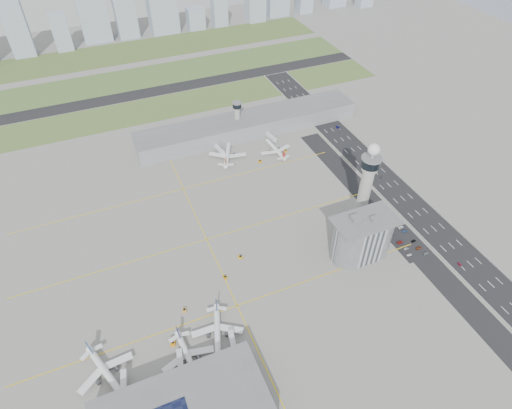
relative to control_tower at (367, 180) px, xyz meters
name	(u,v)px	position (x,y,z in m)	size (l,w,h in m)	color
ground	(276,252)	(-72.00, -8.00, -35.04)	(1000.00, 1000.00, 0.00)	gray
grass_strip_0	(166,106)	(-92.00, 217.00, -35.00)	(480.00, 50.00, 0.08)	#4F6831
grass_strip_1	(150,76)	(-92.00, 292.00, -35.00)	(480.00, 60.00, 0.08)	#4A6630
grass_strip_2	(137,51)	(-92.00, 372.00, -35.00)	(480.00, 70.00, 0.08)	#586E34
runway	(158,91)	(-92.00, 254.00, -34.98)	(480.00, 22.00, 0.10)	black
highway	(413,208)	(43.00, -8.00, -34.99)	(28.00, 500.00, 0.10)	black
barrier_left	(398,212)	(29.00, -8.00, -34.44)	(0.60, 500.00, 1.20)	#9E9E99
barrier_right	(428,203)	(57.00, -8.00, -34.44)	(0.60, 500.00, 1.20)	#9E9E99
landside_road	(394,226)	(18.00, -18.00, -35.00)	(18.00, 260.00, 0.08)	black
parking_lot	(401,237)	(16.00, -30.00, -34.99)	(20.00, 44.00, 0.10)	black
taxiway_line_h_0	(237,306)	(-112.00, -38.00, -35.04)	(260.00, 0.60, 0.01)	yellow
taxiway_line_h_1	(207,239)	(-112.00, 22.00, -35.04)	(260.00, 0.60, 0.01)	yellow
taxiway_line_h_2	(183,189)	(-112.00, 82.00, -35.04)	(260.00, 0.60, 0.01)	yellow
taxiway_line_v	(207,239)	(-112.00, 22.00, -35.04)	(0.60, 260.00, 0.01)	yellow
control_tower	(367,180)	(0.00, 0.00, 0.00)	(14.00, 14.00, 64.50)	#ADAAA5
secondary_tower	(237,115)	(-42.00, 142.00, -16.24)	(8.60, 8.60, 31.90)	#ADAAA5
admin_building	(362,237)	(-20.01, -30.00, -19.74)	(42.00, 24.00, 33.50)	#B2B2B7
terminal_pier	(248,124)	(-32.00, 140.00, -27.14)	(210.00, 32.00, 15.80)	gray
airplane_near_a	(105,370)	(-191.65, -51.81, -29.77)	(37.61, 31.97, 10.53)	white
airplane_near_b	(188,357)	(-149.11, -61.30, -30.10)	(35.29, 29.99, 9.88)	white
airplane_near_c	(217,330)	(-129.30, -51.82, -30.06)	(35.60, 30.26, 9.97)	white
airplane_far_a	(227,151)	(-63.98, 110.04, -29.56)	(39.12, 33.26, 10.95)	white
airplane_far_b	(276,147)	(-22.24, 100.18, -30.28)	(34.04, 28.93, 9.53)	white
jet_bridge_near_0	(124,398)	(-185.00, -69.00, -32.19)	(14.00, 3.00, 5.70)	silver
jet_bridge_near_1	(182,375)	(-155.00, -69.00, -32.19)	(14.00, 3.00, 5.70)	silver
jet_bridge_near_2	(235,355)	(-125.00, -69.00, -32.19)	(14.00, 3.00, 5.70)	silver
jet_bridge_far_0	(216,147)	(-70.00, 124.00, -32.19)	(14.00, 3.00, 5.70)	silver
jet_bridge_far_1	(267,135)	(-20.00, 124.00, -32.19)	(14.00, 3.00, 5.70)	silver
tug_0	(173,343)	(-154.49, -47.60, -34.00)	(2.47, 3.59, 2.08)	orange
tug_1	(184,310)	(-142.56, -29.04, -34.17)	(2.05, 2.98, 1.73)	gold
tug_2	(225,277)	(-111.48, -15.14, -34.25)	(1.88, 2.74, 1.59)	#D08300
tug_3	(240,257)	(-96.15, -3.13, -34.14)	(2.14, 3.11, 1.81)	gold
tug_4	(260,161)	(-41.00, 91.26, -34.09)	(2.24, 3.26, 1.90)	orange
tug_5	(286,151)	(-13.97, 96.64, -34.06)	(2.32, 3.37, 1.96)	gold
car_lot_0	(409,255)	(10.32, -45.85, -34.40)	(1.51, 3.76, 1.28)	white
car_lot_1	(406,249)	(12.07, -40.47, -34.40)	(1.35, 3.88, 1.28)	gray
car_lot_2	(400,242)	(11.63, -33.87, -34.38)	(2.18, 4.73, 1.31)	maroon
car_lot_3	(391,234)	(10.19, -24.96, -34.38)	(1.84, 4.53, 1.32)	black
car_lot_4	(386,229)	(10.81, -19.16, -34.40)	(1.52, 3.77, 1.29)	navy
car_lot_5	(383,225)	(10.82, -15.11, -34.47)	(1.21, 3.46, 1.14)	silver
car_lot_6	(426,253)	(21.72, -49.22, -34.48)	(1.87, 4.05, 1.13)	gray
car_lot_7	(419,248)	(20.26, -43.30, -34.41)	(1.77, 4.35, 1.26)	brown
car_lot_8	(414,241)	(21.31, -36.46, -34.44)	(1.41, 3.51, 1.19)	black
car_lot_9	(405,231)	(21.60, -26.32, -34.39)	(1.38, 3.95, 1.30)	navy
car_lot_10	(401,227)	(21.31, -21.81, -34.45)	(1.97, 4.28, 1.19)	white
car_lot_11	(391,218)	(20.61, -11.27, -34.38)	(1.84, 4.54, 1.32)	#A9ABAD
car_hw_0	(460,264)	(35.96, -65.67, -34.49)	(1.30, 3.24, 1.11)	#A51438
car_hw_1	(382,178)	(42.49, 31.25, -34.49)	(1.16, 3.32, 1.10)	#232329
car_hw_2	(338,127)	(49.66, 112.90, -34.41)	(2.10, 4.56, 1.27)	navy
car_hw_4	(297,101)	(37.05, 173.98, -34.47)	(1.35, 3.35, 1.14)	gray
skyline_bldg_5	(17,28)	(-222.11, 411.66, -1.60)	(25.49, 20.39, 66.89)	#9EADC1
skyline_bldg_6	(61,32)	(-174.68, 409.90, -12.44)	(20.04, 16.03, 45.20)	#9EADC1
skyline_bldg_7	(93,16)	(-131.44, 428.89, -4.43)	(35.76, 28.61, 61.22)	#9EADC1
skyline_bldg_8	(123,4)	(-91.42, 423.56, 6.65)	(26.33, 21.06, 83.39)	#9EADC1
skyline_bldg_9	(162,8)	(-41.73, 424.32, -3.99)	(36.96, 29.57, 62.11)	#9EADC1
skyline_bldg_10	(196,19)	(1.27, 415.68, -21.17)	(23.01, 18.41, 27.75)	#9EADC1
skyline_bldg_11	(219,11)	(36.28, 415.34, -15.56)	(20.22, 16.18, 38.97)	#9EADC1
skyline_bldg_12	(255,4)	(90.17, 413.29, -11.60)	(26.14, 20.92, 46.89)	#9EADC1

